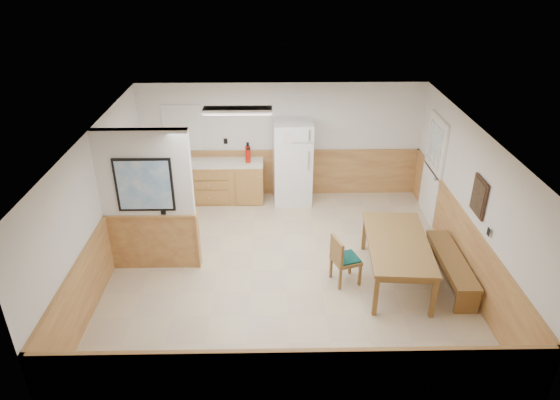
{
  "coord_description": "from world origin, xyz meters",
  "views": [
    {
      "loc": [
        -0.23,
        -7.07,
        5.03
      ],
      "look_at": [
        -0.08,
        0.4,
        1.16
      ],
      "focal_mm": 32.0,
      "sensor_mm": 36.0,
      "label": 1
    }
  ],
  "objects_px": {
    "soap_bottle": "(172,157)",
    "dining_table": "(398,246)",
    "dining_chair": "(342,257)",
    "dining_bench": "(451,263)",
    "refrigerator": "(292,162)",
    "fire_extinguisher": "(248,154)"
  },
  "relations": [
    {
      "from": "refrigerator",
      "to": "dining_table",
      "type": "height_order",
      "value": "refrigerator"
    },
    {
      "from": "soap_bottle",
      "to": "dining_bench",
      "type": "bearing_deg",
      "value": -31.27
    },
    {
      "from": "fire_extinguisher",
      "to": "soap_bottle",
      "type": "bearing_deg",
      "value": -167.84
    },
    {
      "from": "dining_bench",
      "to": "dining_table",
      "type": "bearing_deg",
      "value": 177.83
    },
    {
      "from": "dining_table",
      "to": "dining_chair",
      "type": "relative_size",
      "value": 2.37
    },
    {
      "from": "refrigerator",
      "to": "dining_chair",
      "type": "bearing_deg",
      "value": -79.68
    },
    {
      "from": "dining_bench",
      "to": "dining_chair",
      "type": "height_order",
      "value": "dining_chair"
    },
    {
      "from": "dining_table",
      "to": "refrigerator",
      "type": "bearing_deg",
      "value": 122.94
    },
    {
      "from": "dining_table",
      "to": "soap_bottle",
      "type": "relative_size",
      "value": 9.27
    },
    {
      "from": "dining_bench",
      "to": "soap_bottle",
      "type": "height_order",
      "value": "soap_bottle"
    },
    {
      "from": "soap_bottle",
      "to": "dining_table",
      "type": "bearing_deg",
      "value": -36.16
    },
    {
      "from": "dining_chair",
      "to": "soap_bottle",
      "type": "relative_size",
      "value": 3.91
    },
    {
      "from": "dining_table",
      "to": "fire_extinguisher",
      "type": "bearing_deg",
      "value": 135.04
    },
    {
      "from": "dining_chair",
      "to": "fire_extinguisher",
      "type": "distance_m",
      "value": 3.46
    },
    {
      "from": "dining_table",
      "to": "dining_chair",
      "type": "height_order",
      "value": "dining_chair"
    },
    {
      "from": "refrigerator",
      "to": "dining_bench",
      "type": "distance_m",
      "value": 3.92
    },
    {
      "from": "dining_bench",
      "to": "refrigerator",
      "type": "bearing_deg",
      "value": 130.74
    },
    {
      "from": "dining_chair",
      "to": "fire_extinguisher",
      "type": "relative_size",
      "value": 1.93
    },
    {
      "from": "dining_bench",
      "to": "soap_bottle",
      "type": "relative_size",
      "value": 8.07
    },
    {
      "from": "dining_bench",
      "to": "soap_bottle",
      "type": "bearing_deg",
      "value": 149.34
    },
    {
      "from": "dining_chair",
      "to": "fire_extinguisher",
      "type": "bearing_deg",
      "value": 100.11
    },
    {
      "from": "dining_chair",
      "to": "dining_bench",
      "type": "bearing_deg",
      "value": -17.73
    }
  ]
}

